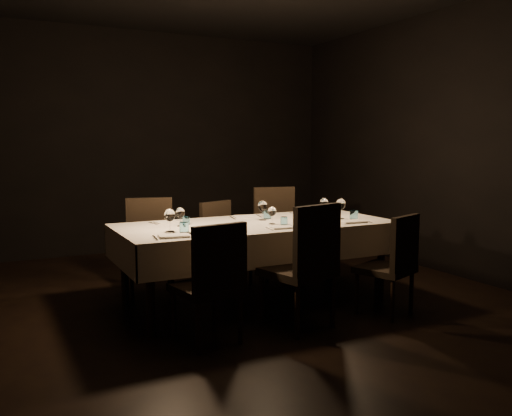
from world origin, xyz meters
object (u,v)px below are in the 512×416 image
chair_far_right (277,228)px  dining_table (256,231)px  chair_near_center (305,262)px  chair_far_center (222,238)px  chair_near_right (394,260)px  chair_far_left (150,242)px  chair_near_left (212,278)px

chair_far_right → dining_table: bearing=-116.8°
dining_table → chair_far_right: bearing=50.9°
chair_near_center → chair_far_center: size_ratio=1.17×
chair_near_right → chair_far_left: bearing=-65.1°
chair_near_center → chair_far_left: chair_near_center is taller
chair_near_left → chair_far_right: (1.46, 1.66, 0.03)m
dining_table → chair_near_center: (0.03, -0.81, -0.13)m
chair_far_left → chair_far_center: bearing=15.8°
dining_table → chair_near_center: size_ratio=2.47×
chair_near_right → chair_far_left: 2.33m
chair_near_left → chair_far_left: size_ratio=0.97×
dining_table → chair_far_center: (0.00, 0.80, -0.20)m
chair_near_center → chair_near_right: bearing=162.9°
chair_far_left → chair_near_left: bearing=-75.5°
chair_near_left → chair_near_center: chair_near_center is taller
chair_far_center → chair_far_right: (0.70, 0.06, 0.06)m
chair_near_right → chair_far_center: 1.88m
dining_table → chair_far_center: size_ratio=2.88×
chair_near_center → chair_far_right: 1.80m
chair_near_left → chair_near_right: chair_near_left is taller
chair_far_left → chair_far_right: chair_far_right is taller
chair_far_left → chair_far_right: 1.48m
chair_far_left → chair_far_center: (0.79, 0.03, -0.03)m
chair_far_center → chair_far_right: chair_far_right is taller
chair_near_left → dining_table: bearing=-143.6°
chair_near_center → chair_far_left: size_ratio=1.08×
chair_far_center → chair_near_left: bearing=-137.1°
chair_near_left → chair_far_right: size_ratio=0.93×
chair_near_right → chair_far_left: size_ratio=0.93×
chair_far_center → chair_far_right: size_ratio=0.88×
dining_table → chair_near_right: size_ratio=2.85×
chair_far_left → chair_far_center: size_ratio=1.08×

